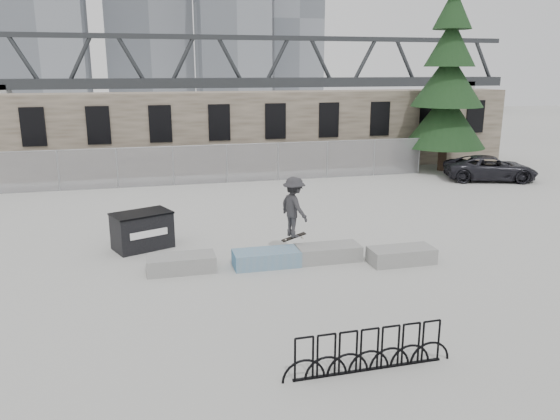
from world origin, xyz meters
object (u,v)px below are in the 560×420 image
Objects in this scene: bike_rack at (369,350)px; spruce_tree at (448,87)px; skateboarder at (294,207)px; planter_center_left at (266,258)px; planter_far_left at (181,263)px; planter_offset at (401,255)px; suv at (490,168)px; dumpster at (142,230)px; planter_center_right at (328,252)px.

bike_rack is 0.31× the size of spruce_tree.
bike_rack is 1.76× the size of skateboarder.
planter_center_left is 0.98× the size of skateboarder.
planter_far_left is 6.71m from planter_offset.
suv is at bearing 49.54° from bike_rack.
planter_offset is at bearing 58.32° from bike_rack.
planter_center_left is 4.50m from dumpster.
suv is at bearing 45.70° from planter_offset.
planter_center_left is 0.93× the size of dumpster.
planter_offset is 6.51m from bike_rack.
skateboarder is (1.02, 0.59, 1.37)m from planter_center_left.
planter_center_left is 4.17m from planter_offset.
skateboarder is at bearing 87.19° from bike_rack.
planter_offset is (4.10, -0.75, 0.00)m from planter_center_left.
skateboarder reaches higher than suv.
planter_far_left is at bearing 77.94° from skateboarder.
spruce_tree is 17.95m from skateboarder.
planter_center_left is at bearing 141.82° from suv.
planter_center_left is at bearing -135.75° from spruce_tree.
planter_offset is at bearing -10.30° from planter_center_left.
spruce_tree reaches higher than dumpster.
planter_center_right is (4.52, -0.13, 0.00)m from planter_far_left.
dumpster is (-1.09, 2.47, 0.36)m from planter_far_left.
planter_center_right is 0.56× the size of bike_rack.
planter_center_right is 1.00× the size of planter_offset.
planter_far_left is at bearing 172.21° from planter_offset.
planter_far_left is 1.00× the size of planter_center_right.
skateboarder reaches higher than dumpster.
planter_far_left is at bearing -141.02° from spruce_tree.
planter_center_right is 0.17× the size of spruce_tree.
dumpster is at bearing 155.16° from planter_center_right.
planter_far_left is at bearing 178.40° from planter_center_right.
dumpster is 20.49m from spruce_tree.
skateboarder is at bearing 142.14° from suv.
dumpster reaches higher than planter_center_left.
bike_rack is 0.76× the size of suv.
planter_center_left is 1.98m from planter_center_right.
planter_far_left is at bearing 176.31° from planter_center_left.
planter_far_left is 2.72m from dumpster.
planter_far_left is 0.56× the size of bike_rack.
dumpster is 0.60× the size of bike_rack.
bike_rack is (4.31, -8.92, -0.18)m from dumpster.
suv is (13.76, 16.13, 0.22)m from bike_rack.
planter_offset is 0.42× the size of suv.
planter_center_right is at bearing -1.60° from planter_far_left.
planter_offset is at bearing -20.26° from planter_center_right.
skateboarder is at bearing 156.56° from planter_offset.
planter_offset is 0.98× the size of skateboarder.
planter_center_right is 2.26m from planter_offset.
dumpster is (-3.63, 2.63, 0.36)m from planter_center_left.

